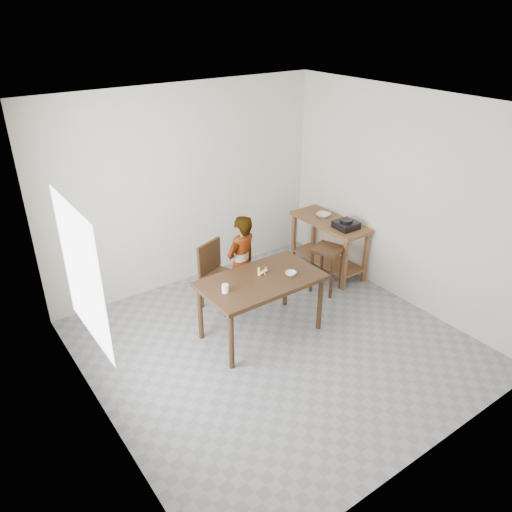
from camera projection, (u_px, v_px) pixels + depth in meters
floor at (276, 346)px, 5.81m from camera, size 4.00×4.00×0.04m
ceiling at (281, 105)px, 4.56m from camera, size 4.00×4.00×0.04m
wall_back at (185, 188)px, 6.64m from camera, size 4.00×0.04×2.70m
wall_front at (444, 335)px, 3.72m from camera, size 4.00×0.04×2.70m
wall_left at (86, 301)px, 4.14m from camera, size 0.04×4.00×2.70m
wall_right at (406, 200)px, 6.23m from camera, size 0.04×4.00×2.70m
window_pane at (82, 274)px, 4.24m from camera, size 0.02×1.10×1.30m
dining_table at (261, 307)px, 5.85m from camera, size 1.40×0.80×0.75m
prep_counter at (328, 246)px, 7.23m from camera, size 0.50×1.20×0.80m
child at (241, 264)px, 6.20m from camera, size 0.53×0.41×1.30m
dining_chair at (221, 277)px, 6.36m from camera, size 0.54×0.54×0.87m
stool at (327, 269)px, 6.77m from camera, size 0.47×0.47×0.65m
glass_tumbler at (225, 288)px, 5.39m from camera, size 0.08×0.08×0.09m
small_bowl at (291, 273)px, 5.74m from camera, size 0.16×0.16×0.04m
banana at (263, 272)px, 5.76m from camera, size 0.17×0.13×0.05m
serving_bowl at (323, 215)px, 7.16m from camera, size 0.26×0.26×0.05m
gas_burner at (346, 225)px, 6.79m from camera, size 0.30×0.30×0.10m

